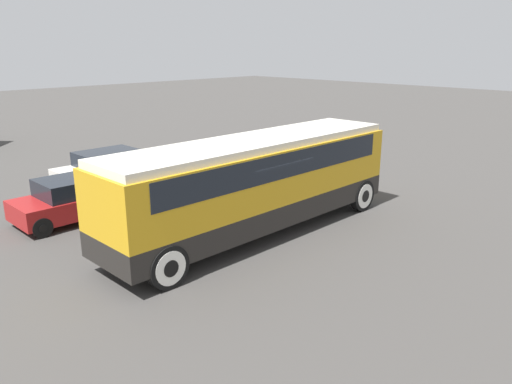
# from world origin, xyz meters

# --- Properties ---
(ground_plane) EXTENTS (120.00, 120.00, 0.00)m
(ground_plane) POSITION_xyz_m (0.00, 0.00, 0.00)
(ground_plane) COLOR #423F3D
(tour_bus) EXTENTS (10.59, 2.51, 3.08)m
(tour_bus) POSITION_xyz_m (0.10, 0.00, 1.87)
(tour_bus) COLOR black
(tour_bus) RESTS_ON ground_plane
(parked_car_near) EXTENTS (4.40, 1.97, 1.49)m
(parked_car_near) POSITION_xyz_m (-3.28, 5.37, 0.74)
(parked_car_near) COLOR maroon
(parked_car_near) RESTS_ON ground_plane
(parked_car_mid) EXTENTS (4.79, 1.82, 1.45)m
(parked_car_mid) POSITION_xyz_m (-0.11, 8.89, 0.72)
(parked_car_mid) COLOR silver
(parked_car_mid) RESTS_ON ground_plane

